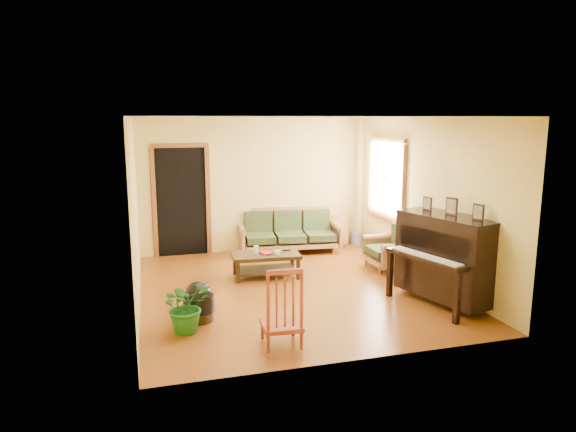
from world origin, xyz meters
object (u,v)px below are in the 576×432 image
object	(u,v)px
red_chair	(281,305)
potted_plant	(186,305)
piano	(446,260)
ceramic_crock	(356,238)
footstool	(199,306)
sofa	(290,231)
coffee_table	(266,265)
armchair	(388,246)

from	to	relation	value
red_chair	potted_plant	world-z (taller)	red_chair
piano	ceramic_crock	xyz separation A→B (m)	(0.16, 3.53, -0.50)
piano	footstool	bearing A→B (deg)	159.00
sofa	coffee_table	size ratio (longest dim) A/B	1.78
armchair	ceramic_crock	bearing A→B (deg)	83.58
red_chair	potted_plant	distance (m)	1.23
coffee_table	armchair	world-z (taller)	armchair
sofa	footstool	xyz separation A→B (m)	(-2.08, -3.02, -0.23)
armchair	piano	bearing A→B (deg)	-90.46
sofa	armchair	xyz separation A→B (m)	(1.33, -1.54, -0.02)
footstool	red_chair	distance (m)	1.33
coffee_table	footstool	distance (m)	2.03
piano	footstool	distance (m)	3.46
coffee_table	armchair	distance (m)	2.16
armchair	red_chair	size ratio (longest dim) A/B	0.84
armchair	potted_plant	size ratio (longest dim) A/B	1.20
potted_plant	red_chair	bearing A→B (deg)	-33.15
armchair	piano	size ratio (longest dim) A/B	0.56
piano	potted_plant	xyz separation A→B (m)	(-3.60, -0.03, -0.30)
sofa	potted_plant	distance (m)	4.03
armchair	ceramic_crock	size ratio (longest dim) A/B	3.08
red_chair	ceramic_crock	bearing A→B (deg)	59.70
sofa	footstool	bearing A→B (deg)	-119.36
red_chair	potted_plant	size ratio (longest dim) A/B	1.42
red_chair	ceramic_crock	distance (m)	5.05
sofa	footstool	size ratio (longest dim) A/B	4.83
potted_plant	armchair	bearing A→B (deg)	26.53
ceramic_crock	potted_plant	size ratio (longest dim) A/B	0.39
coffee_table	potted_plant	size ratio (longest dim) A/B	1.65
footstool	ceramic_crock	bearing A→B (deg)	42.13
red_chair	ceramic_crock	size ratio (longest dim) A/B	3.65
armchair	footstool	distance (m)	3.73
coffee_table	piano	size ratio (longest dim) A/B	0.77
red_chair	piano	bearing A→B (deg)	17.82
red_chair	armchair	bearing A→B (deg)	46.47
coffee_table	footstool	world-z (taller)	coffee_table
armchair	potted_plant	distance (m)	4.02
sofa	piano	xyz separation A→B (m)	(1.34, -3.30, 0.21)
piano	potted_plant	world-z (taller)	piano
sofa	coffee_table	bearing A→B (deg)	-114.42
sofa	armchair	distance (m)	2.03
footstool	potted_plant	world-z (taller)	potted_plant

